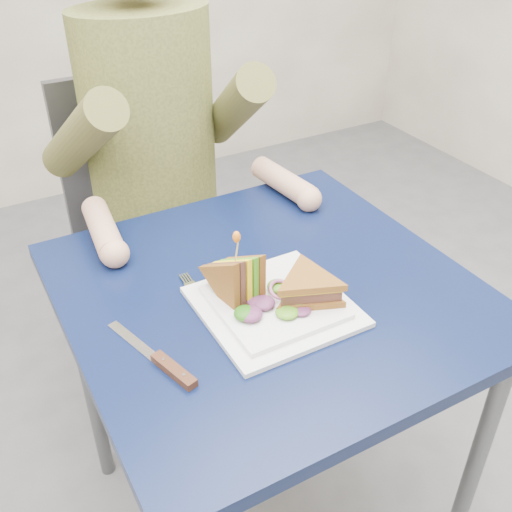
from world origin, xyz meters
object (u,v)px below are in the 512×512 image
chair (149,212)px  sandwich_upright (237,280)px  table (269,319)px  sandwich_flat (308,287)px  diner (149,100)px  fork (201,301)px  plate (274,305)px  knife (166,365)px

chair → sandwich_upright: chair is taller
table → sandwich_flat: (0.03, -0.09, 0.12)m
chair → diner: size_ratio=1.25×
chair → sandwich_flat: size_ratio=4.98×
sandwich_flat → fork: (-0.16, 0.11, -0.04)m
chair → fork: chair is taller
sandwich_flat → diner: bearing=92.5°
table → plate: 0.11m
fork → chair: bearing=79.0°
table → sandwich_flat: sandwich_flat is taller
knife → sandwich_flat: bearing=3.8°
table → plate: plate is taller
chair → fork: bearing=-101.0°
plate → diner: bearing=87.8°
plate → knife: (-0.23, -0.04, -0.00)m
table → knife: bearing=-157.4°
chair → fork: (-0.13, -0.68, 0.19)m
table → sandwich_upright: (-0.08, -0.02, 0.13)m
diner → plate: (-0.03, -0.65, -0.18)m
plate → sandwich_flat: size_ratio=1.39×
table → plate: size_ratio=2.88×
fork → sandwich_flat: bearing=-33.4°
table → fork: 0.16m
sandwich_flat → table: bearing=109.1°
plate → knife: plate is taller
knife → fork: bearing=46.4°
diner → sandwich_upright: bearing=-97.1°
sandwich_upright → knife: 0.20m
chair → fork: size_ratio=5.19×
diner → sandwich_flat: 0.69m
sandwich_flat → knife: 0.29m
knife → sandwich_upright: bearing=26.6°
sandwich_flat → knife: size_ratio=0.86×
sandwich_flat → fork: size_ratio=1.04×
table → diner: bearing=90.0°
diner → fork: bearing=-103.1°
sandwich_upright → knife: size_ratio=0.68×
sandwich_flat → sandwich_upright: sandwich_upright is taller
table → plate: (-0.03, -0.06, 0.09)m
plate → fork: 0.14m
diner → chair: bearing=90.0°
table → plate: bearing=-112.2°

